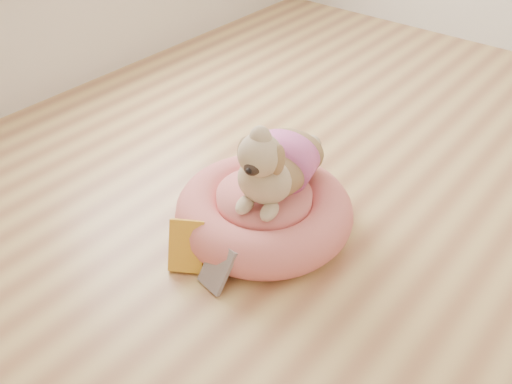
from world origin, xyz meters
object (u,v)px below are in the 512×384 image
Objects in this scene: book_white at (217,267)px; dog at (275,151)px; pet_bed at (264,212)px; book_yellow at (186,246)px.

dog is at bearing 106.28° from book_white.
book_yellow is (-0.09, -0.34, 0.00)m from pet_bed.
book_yellow is 1.12× the size of book_white.
pet_bed is 1.44× the size of dog.
dog reaches higher than book_white.
book_yellow is at bearing -120.95° from dog.
pet_bed is 0.34m from book_white.
dog is 0.48m from book_yellow.
book_white is at bearing -80.00° from pet_bed.
pet_bed is 0.35m from book_yellow.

